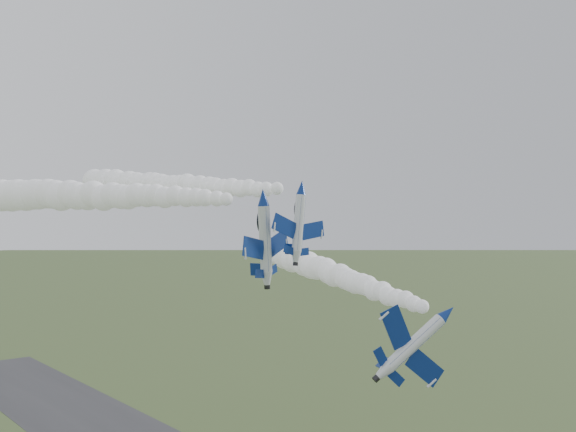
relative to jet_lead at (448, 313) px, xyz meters
name	(u,v)px	position (x,y,z in m)	size (l,w,h in m)	color
jet_lead	(448,313)	(0.00, 0.00, 0.00)	(7.11, 12.76, 8.71)	silver
smoke_trail_jet_lead	(327,272)	(15.90, 37.87, 1.90)	(5.59, 76.07, 5.59)	white
jet_pair_left	(264,197)	(-12.65, 19.32, 14.03)	(10.99, 12.69, 3.28)	silver
smoke_trail_jet_pair_left	(99,196)	(-23.32, 46.46, 14.80)	(5.47, 52.11, 5.47)	white
jet_pair_right	(302,187)	(-7.62, 17.58, 15.37)	(9.45, 11.36, 2.85)	silver
smoke_trail_jet_pair_right	(170,185)	(-10.06, 48.59, 17.07)	(4.75, 56.86, 4.75)	white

